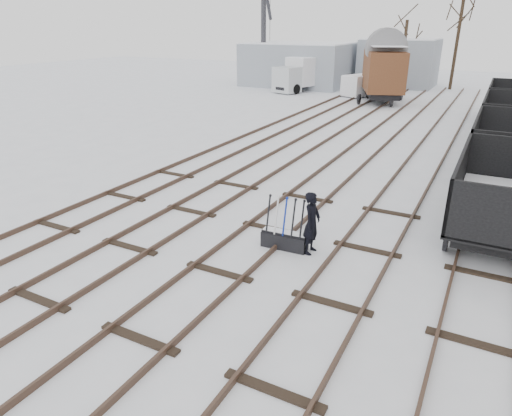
% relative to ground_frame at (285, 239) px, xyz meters
% --- Properties ---
extents(ground, '(120.00, 120.00, 0.00)m').
position_rel_ground_frame_xyz_m(ground, '(-0.89, -2.06, -0.28)').
color(ground, white).
rests_on(ground, ground).
extents(tracks, '(13.90, 52.00, 0.16)m').
position_rel_ground_frame_xyz_m(tracks, '(-0.89, 11.61, -0.21)').
color(tracks, black).
rests_on(tracks, ground).
extents(shed_left, '(10.00, 8.00, 4.10)m').
position_rel_ground_frame_xyz_m(shed_left, '(-13.89, 33.94, 1.76)').
color(shed_left, '#9198A4').
rests_on(shed_left, ground).
extents(shed_right, '(7.00, 6.00, 4.50)m').
position_rel_ground_frame_xyz_m(shed_right, '(-4.89, 37.94, 1.96)').
color(shed_right, '#9198A4').
rests_on(shed_right, ground).
extents(ground_frame, '(1.32, 0.48, 1.49)m').
position_rel_ground_frame_xyz_m(ground_frame, '(0.00, 0.00, 0.00)').
color(ground_frame, black).
rests_on(ground_frame, ground).
extents(worker, '(0.44, 0.66, 1.77)m').
position_rel_ground_frame_xyz_m(worker, '(0.75, 0.10, 0.60)').
color(worker, black).
rests_on(worker, ground).
extents(freight_wagon_a, '(2.33, 5.83, 2.38)m').
position_rel_ground_frame_xyz_m(freight_wagon_a, '(5.11, 3.84, 0.63)').
color(freight_wagon_a, black).
rests_on(freight_wagon_a, ground).
extents(freight_wagon_b, '(2.33, 5.83, 2.38)m').
position_rel_ground_frame_xyz_m(freight_wagon_b, '(5.11, 10.24, 0.63)').
color(freight_wagon_b, black).
rests_on(freight_wagon_b, ground).
extents(freight_wagon_c, '(2.33, 5.83, 2.38)m').
position_rel_ground_frame_xyz_m(freight_wagon_c, '(5.11, 16.64, 0.63)').
color(freight_wagon_c, black).
rests_on(freight_wagon_c, ground).
extents(freight_wagon_d, '(2.33, 5.83, 2.38)m').
position_rel_ground_frame_xyz_m(freight_wagon_d, '(5.11, 23.04, 0.63)').
color(freight_wagon_d, black).
rests_on(freight_wagon_d, ground).
extents(box_van_wagon, '(4.78, 6.36, 4.34)m').
position_rel_ground_frame_xyz_m(box_van_wagon, '(-3.79, 26.78, 2.24)').
color(box_van_wagon, black).
rests_on(box_van_wagon, ground).
extents(lorry, '(3.56, 6.97, 3.02)m').
position_rel_ground_frame_xyz_m(lorry, '(-11.71, 30.10, 1.27)').
color(lorry, black).
rests_on(lorry, ground).
extents(panel_van, '(3.18, 4.41, 1.79)m').
position_rel_ground_frame_xyz_m(panel_van, '(-6.01, 29.61, 0.65)').
color(panel_van, silver).
rests_on(panel_van, ground).
extents(crane, '(2.61, 6.20, 10.38)m').
position_rel_ground_frame_xyz_m(crane, '(-17.06, 32.38, 2.45)').
color(crane, '#2B2B30').
rests_on(crane, ground).
extents(tree_far_left, '(0.30, 0.30, 6.17)m').
position_rel_ground_frame_xyz_m(tree_far_left, '(-4.36, 36.93, 2.80)').
color(tree_far_left, black).
rests_on(tree_far_left, ground).
extents(tree_far_right, '(0.30, 0.30, 7.97)m').
position_rel_ground_frame_xyz_m(tree_far_right, '(0.20, 37.59, 3.70)').
color(tree_far_right, black).
rests_on(tree_far_right, ground).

